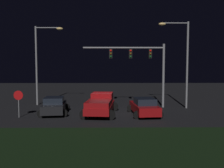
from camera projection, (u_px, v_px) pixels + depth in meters
name	position (u px, v px, depth m)	size (l,w,h in m)	color
ground_plane	(104.00, 112.00, 21.51)	(80.00, 80.00, 0.00)	black
grass_median	(100.00, 147.00, 12.10)	(27.26, 7.32, 0.10)	black
pickup_truck	(101.00, 103.00, 20.60)	(3.23, 5.57, 1.80)	maroon
car_sedan	(144.00, 107.00, 20.28)	(2.74, 4.54, 1.51)	maroon
car_sedan_far	(54.00, 105.00, 20.89)	(2.81, 4.57, 1.51)	black
traffic_signal_gantry	(140.00, 60.00, 23.96)	(8.32, 0.56, 6.50)	slate
street_lamp_left	(42.00, 56.00, 25.53)	(3.03, 0.44, 8.52)	slate
street_lamp_right	(181.00, 54.00, 23.45)	(3.02, 0.44, 8.63)	slate
stop_sign	(18.00, 99.00, 19.20)	(0.76, 0.08, 2.23)	slate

